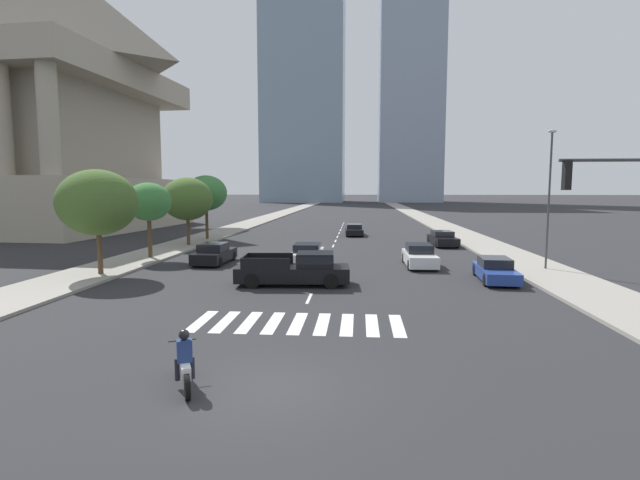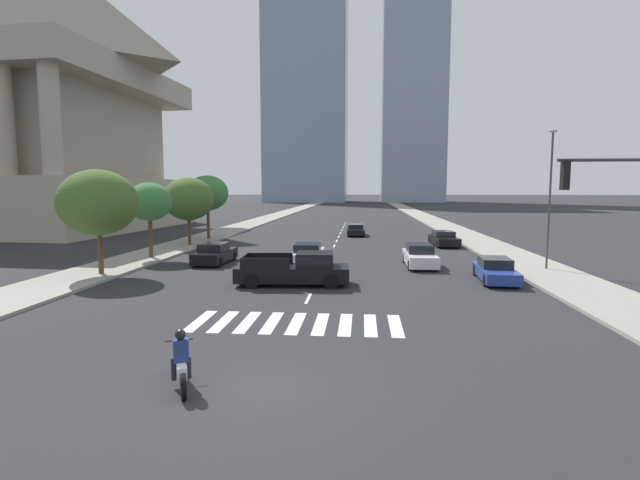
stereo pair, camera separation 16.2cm
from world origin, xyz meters
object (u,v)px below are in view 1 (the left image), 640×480
Objects in this scene: sedan_white_0 at (419,256)px; sedan_black_5 at (354,230)px; street_tree_third at (187,199)px; sedan_blue_2 at (495,270)px; street_tree_nearest at (97,203)px; sedan_black_1 at (214,254)px; street_lamp_east at (549,190)px; motorcycle_lead at (185,364)px; sedan_black_4 at (443,239)px; pickup_truck at (298,269)px; sedan_white_3 at (308,254)px; street_tree_fourth at (206,193)px; street_tree_second at (149,202)px.

sedan_white_0 is 1.00× the size of sedan_black_5.
street_tree_third is at bearing -53.83° from sedan_black_5.
street_tree_nearest reaches higher than sedan_blue_2.
street_lamp_east is at bearing -91.20° from sedan_black_1.
sedan_white_0 reaches higher than sedan_black_5.
motorcycle_lead is 21.08m from sedan_white_0.
sedan_black_4 is at bearing -44.57° from motorcycle_lead.
pickup_truck is at bearing -133.64° from sedan_black_1.
street_lamp_east is (14.54, -2.02, 4.24)m from sedan_white_3.
sedan_blue_2 is (3.43, -4.62, -0.07)m from sedan_white_0.
sedan_black_5 is (2.90, 19.23, -0.05)m from sedan_white_3.
sedan_black_5 is 0.77× the size of street_tree_fourth.
sedan_black_1 is 0.95× the size of sedan_black_5.
sedan_black_5 is at bearing -168.66° from sedan_white_0.
pickup_truck reaches higher than sedan_black_5.
motorcycle_lead is 20.14m from sedan_black_1.
street_tree_nearest reaches higher than pickup_truck.
sedan_white_0 is 1.00× the size of sedan_black_4.
pickup_truck is at bearing -75.43° from sedan_blue_2.
sedan_white_0 is at bearing -37.45° from street_tree_fourth.
street_tree_nearest is at bearing -56.20° from sedan_black_4.
street_tree_second is (-11.06, 0.63, 3.39)m from sedan_white_3.
sedan_black_5 is 23.51m from street_tree_second.
street_tree_second is at bearing -90.00° from street_tree_fourth.
street_tree_third is (-11.39, 15.54, 3.23)m from pickup_truck.
street_tree_second reaches higher than sedan_white_3.
sedan_black_1 is 0.73× the size of street_tree_fourth.
pickup_truck is 1.00× the size of street_tree_nearest.
sedan_blue_2 is 0.90× the size of street_tree_second.
sedan_white_3 is at bearing 88.93° from pickup_truck.
sedan_black_4 reaches higher than sedan_blue_2.
street_tree_second is (-25.60, 2.65, -0.85)m from street_lamp_east.
sedan_blue_2 is at bearing -138.67° from street_lamp_east.
sedan_black_1 is 6.18m from street_tree_second.
street_tree_third is (-25.60, 10.16, -0.80)m from street_lamp_east.
sedan_white_0 is 1.00× the size of sedan_blue_2.
sedan_black_5 is at bearing -158.73° from sedan_blue_2.
sedan_blue_2 is at bearing -3.00° from sedan_black_4.
pickup_truck is at bearing -159.26° from street_lamp_east.
pickup_truck is at bearing -53.76° from street_tree_third.
sedan_black_1 is at bearing -26.41° from sedan_black_5.
street_tree_third is (-4.98, 8.96, 3.42)m from sedan_black_1.
pickup_truck is 1.26× the size of sedan_white_3.
sedan_white_3 is 19.45m from sedan_black_5.
sedan_black_4 is 27.36m from street_tree_nearest.
sedan_white_3 is at bearing -80.15° from sedan_black_1.
motorcycle_lead is 20.30m from sedan_white_3.
pickup_truck reaches higher than sedan_blue_2.
street_tree_second is (-11.39, 8.03, 3.18)m from pickup_truck.
street_tree_second is (-18.29, 1.44, 3.35)m from sedan_white_0.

